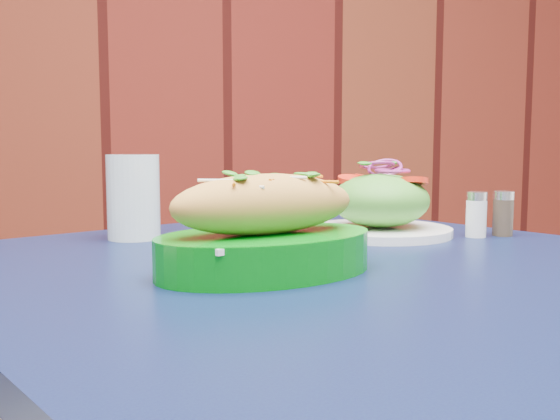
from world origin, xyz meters
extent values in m
cube|color=black|center=(0.22, 1.57, 0.73)|extent=(1.06, 1.06, 0.03)
cylinder|color=black|center=(0.39, 2.01, 0.36)|extent=(0.04, 0.04, 0.72)
cube|color=white|center=(0.14, 1.52, 0.79)|extent=(0.21, 0.16, 0.01)
ellipsoid|color=gold|center=(0.14, 1.52, 0.82)|extent=(0.22, 0.13, 0.06)
cylinder|color=white|center=(0.37, 1.73, 0.76)|extent=(0.21, 0.21, 0.01)
ellipsoid|color=#4C992D|center=(0.37, 1.73, 0.80)|extent=(0.14, 0.14, 0.08)
cylinder|color=red|center=(0.41, 1.70, 0.84)|extent=(0.04, 0.04, 0.01)
cylinder|color=red|center=(0.34, 1.76, 0.84)|extent=(0.04, 0.04, 0.01)
cylinder|color=red|center=(0.37, 1.77, 0.84)|extent=(0.04, 0.04, 0.01)
torus|color=#8C1E6E|center=(0.37, 1.73, 0.85)|extent=(0.05, 0.05, 0.00)
torus|color=#8C1E6E|center=(0.37, 1.73, 0.85)|extent=(0.05, 0.05, 0.00)
torus|color=#8C1E6E|center=(0.37, 1.73, 0.85)|extent=(0.05, 0.05, 0.00)
torus|color=#8C1E6E|center=(0.37, 1.73, 0.86)|extent=(0.05, 0.05, 0.00)
cylinder|color=silver|center=(0.02, 1.80, 0.81)|extent=(0.07, 0.07, 0.12)
cylinder|color=white|center=(0.49, 1.67, 0.78)|extent=(0.03, 0.03, 0.05)
cylinder|color=silver|center=(0.49, 1.67, 0.81)|extent=(0.03, 0.03, 0.01)
cylinder|color=#3F3326|center=(0.54, 1.67, 0.78)|extent=(0.03, 0.03, 0.05)
cylinder|color=silver|center=(0.54, 1.67, 0.81)|extent=(0.03, 0.03, 0.01)
camera|label=1|loc=(-0.03, 0.90, 0.88)|focal=40.00mm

